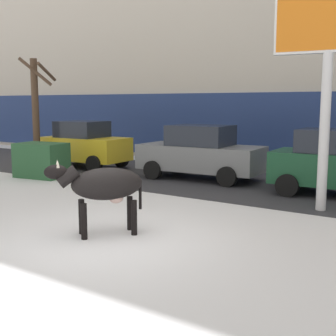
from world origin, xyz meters
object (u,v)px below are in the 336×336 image
car_grey_sedan (200,153)px  dumpster (42,160)px  billboard (329,27)px  bare_tree_right_lot (36,110)px  car_darkgreen_hatchback (336,163)px  cow_black (104,185)px  car_yellow_hatchback (85,145)px

car_grey_sedan → dumpster: car_grey_sedan is taller
billboard → bare_tree_right_lot: bearing=176.4°
car_darkgreen_hatchback → dumpster: car_darkgreen_hatchback is taller
cow_black → car_grey_sedan: size_ratio=0.40×
car_grey_sedan → car_darkgreen_hatchback: 4.53m
car_grey_sedan → car_darkgreen_hatchback: size_ratio=1.20×
car_grey_sedan → bare_tree_right_lot: bare_tree_right_lot is taller
car_darkgreen_hatchback → billboard: bearing=-84.9°
car_darkgreen_hatchback → bare_tree_right_lot: (-10.96, -1.30, 1.39)m
cow_black → car_grey_sedan: bearing=104.4°
billboard → car_darkgreen_hatchback: billboard is taller
billboard → dumpster: bearing=-176.9°
billboard → cow_black: bearing=-123.4°
car_yellow_hatchback → car_darkgreen_hatchback: same height
cow_black → car_darkgreen_hatchback: bearing=66.7°
car_grey_sedan → dumpster: bearing=-149.9°
car_yellow_hatchback → bare_tree_right_lot: size_ratio=0.84×
dumpster → bare_tree_right_lot: bearing=143.4°
car_yellow_hatchback → car_grey_sedan: (5.25, 0.20, -0.02)m
car_grey_sedan → car_yellow_hatchback: bearing=-177.8°
car_darkgreen_hatchback → car_yellow_hatchback: bearing=179.6°
billboard → car_grey_sedan: size_ratio=1.29×
billboard → car_darkgreen_hatchback: (-0.18, 2.00, -3.39)m
billboard → bare_tree_right_lot: (-11.14, 0.70, -2.00)m
billboard → car_yellow_hatchback: 10.71m
cow_black → billboard: bearing=56.6°
car_grey_sedan → dumpster: size_ratio=2.53×
billboard → car_yellow_hatchback: bearing=168.2°
car_darkgreen_hatchback → dumpster: (-9.33, -2.51, -0.33)m
car_yellow_hatchback → car_grey_sedan: bearing=2.2°
car_grey_sedan → bare_tree_right_lot: (-6.43, -1.58, 1.41)m
cow_black → dumpster: size_ratio=1.02×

